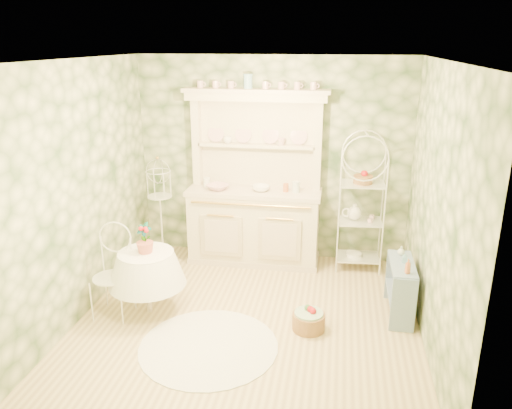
% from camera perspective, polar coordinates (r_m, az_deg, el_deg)
% --- Properties ---
extents(floor, '(3.60, 3.60, 0.00)m').
position_cam_1_polar(floor, '(5.52, -0.89, -13.04)').
color(floor, beige).
rests_on(floor, ground).
extents(ceiling, '(3.60, 3.60, 0.00)m').
position_cam_1_polar(ceiling, '(4.72, -1.06, 16.19)').
color(ceiling, white).
rests_on(ceiling, floor).
extents(wall_left, '(3.60, 3.60, 0.00)m').
position_cam_1_polar(wall_left, '(5.56, -19.52, 1.34)').
color(wall_left, beige).
rests_on(wall_left, floor).
extents(wall_right, '(3.60, 3.60, 0.00)m').
position_cam_1_polar(wall_right, '(4.97, 19.90, -0.70)').
color(wall_right, beige).
rests_on(wall_right, floor).
extents(wall_back, '(3.60, 3.60, 0.00)m').
position_cam_1_polar(wall_back, '(6.67, 1.88, 5.11)').
color(wall_back, beige).
rests_on(wall_back, floor).
extents(wall_front, '(3.60, 3.60, 0.00)m').
position_cam_1_polar(wall_front, '(3.34, -6.72, -9.05)').
color(wall_front, beige).
rests_on(wall_front, floor).
extents(kitchen_dresser, '(1.87, 0.61, 2.29)m').
position_cam_1_polar(kitchen_dresser, '(6.48, -0.23, 2.85)').
color(kitchen_dresser, '#EFE5C7').
rests_on(kitchen_dresser, floor).
extents(bakers_rack, '(0.57, 0.43, 1.74)m').
position_cam_1_polar(bakers_rack, '(6.49, 11.94, -0.05)').
color(bakers_rack, white).
rests_on(bakers_rack, floor).
extents(side_shelf, '(0.32, 0.73, 0.61)m').
position_cam_1_polar(side_shelf, '(5.70, 16.13, -9.28)').
color(side_shelf, '#7B95B8').
rests_on(side_shelf, floor).
extents(round_table, '(0.80, 0.80, 0.67)m').
position_cam_1_polar(round_table, '(5.64, -12.24, -8.91)').
color(round_table, white).
rests_on(round_table, floor).
extents(cafe_chair, '(0.40, 0.40, 0.78)m').
position_cam_1_polar(cafe_chair, '(5.65, -16.12, -8.58)').
color(cafe_chair, white).
rests_on(cafe_chair, floor).
extents(birdcage_stand, '(0.41, 0.41, 1.53)m').
position_cam_1_polar(birdcage_stand, '(6.75, -10.87, -0.23)').
color(birdcage_stand, white).
rests_on(birdcage_stand, floor).
extents(floor_basket, '(0.32, 0.32, 0.19)m').
position_cam_1_polar(floor_basket, '(5.35, 6.03, -13.10)').
color(floor_basket, '#9B6E41').
rests_on(floor_basket, floor).
extents(lace_rug, '(1.68, 1.68, 0.01)m').
position_cam_1_polar(lace_rug, '(5.13, -5.44, -15.82)').
color(lace_rug, white).
rests_on(lace_rug, floor).
extents(bowl_floral, '(0.37, 0.37, 0.07)m').
position_cam_1_polar(bowl_floral, '(6.54, -4.38, 1.77)').
color(bowl_floral, white).
rests_on(bowl_floral, kitchen_dresser).
extents(bowl_white, '(0.30, 0.30, 0.07)m').
position_cam_1_polar(bowl_white, '(6.46, 0.56, 1.62)').
color(bowl_white, white).
rests_on(bowl_white, kitchen_dresser).
extents(cup_left, '(0.15, 0.15, 0.09)m').
position_cam_1_polar(cup_left, '(6.60, -3.26, 7.25)').
color(cup_left, white).
rests_on(cup_left, kitchen_dresser).
extents(cup_right, '(0.13, 0.13, 0.09)m').
position_cam_1_polar(cup_right, '(6.48, 2.93, 7.05)').
color(cup_right, white).
rests_on(cup_right, kitchen_dresser).
extents(potted_geranium, '(0.19, 0.15, 0.32)m').
position_cam_1_polar(potted_geranium, '(5.45, -12.57, -3.94)').
color(potted_geranium, '#3F7238').
rests_on(potted_geranium, round_table).
extents(bottle_amber, '(0.08, 0.08, 0.15)m').
position_cam_1_polar(bottle_amber, '(5.32, 16.97, -6.88)').
color(bottle_amber, '#BE6636').
rests_on(bottle_amber, side_shelf).
extents(bottle_blue, '(0.06, 0.06, 0.11)m').
position_cam_1_polar(bottle_blue, '(5.57, 16.61, -6.00)').
color(bottle_blue, '#80B7D0').
rests_on(bottle_blue, side_shelf).
extents(bottle_glass, '(0.10, 0.10, 0.10)m').
position_cam_1_polar(bottle_glass, '(5.75, 16.25, -5.24)').
color(bottle_glass, silver).
rests_on(bottle_glass, side_shelf).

